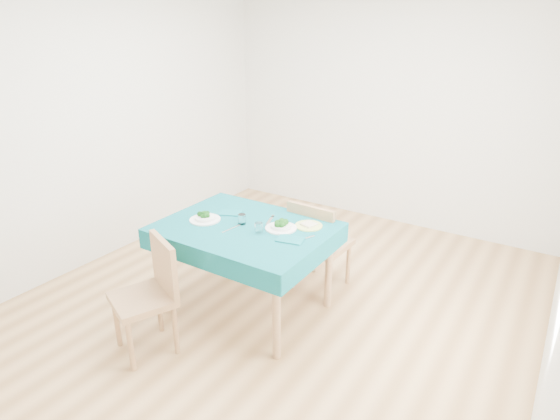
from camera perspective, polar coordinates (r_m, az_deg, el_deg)
The scene contains 16 objects.
room_shell at distance 3.60m, azimuth 0.00°, elevation 7.38°, with size 4.02×4.52×2.73m.
table at distance 3.87m, azimuth -4.13°, elevation -7.10°, with size 1.32×1.00×0.76m, color #08545D.
chair_near at distance 3.47m, azimuth -16.56°, elevation -9.30°, with size 0.40×0.44×1.01m, color #976E46.
chair_far at distance 4.12m, azimuth 5.14°, elevation -2.45°, with size 0.45×0.49×1.12m, color #976E46.
bowl_near at distance 3.83m, azimuth -9.15°, elevation -0.72°, with size 0.25×0.25×0.08m, color white, non-canonical shape.
bowl_far at distance 3.62m, azimuth 0.12°, elevation -1.77°, with size 0.25×0.25×0.08m, color white, non-canonical shape.
fork_near at distance 3.87m, azimuth -9.70°, elevation -1.09°, with size 0.02×0.17×0.00m, color silver.
knife_near at distance 3.65m, azimuth -5.98°, elevation -2.29°, with size 0.01×0.19×0.00m, color silver.
fork_far at distance 3.79m, azimuth -1.23°, elevation -1.26°, with size 0.02×0.19×0.00m, color silver.
knife_far at distance 3.46m, azimuth 2.72°, elevation -3.60°, with size 0.02×0.23×0.00m, color silver.
napkin_near at distance 3.95m, azimuth -6.01°, elevation -0.35°, with size 0.18×0.13×0.01m, color #0C5E67.
napkin_far at distance 3.45m, azimuth 1.25°, elevation -3.61°, with size 0.19×0.14×0.01m, color #0C5E67.
tumbler_center at distance 3.72m, azimuth -4.67°, elevation -1.11°, with size 0.06×0.06×0.08m, color white.
tumbler_side at distance 3.56m, azimuth -2.62°, elevation -2.18°, with size 0.06×0.06×0.08m, color white.
side_plate at distance 3.69m, azimuth 3.52°, elevation -1.93°, with size 0.22×0.22×0.01m, color #C8DB6B.
bread_slice at distance 3.68m, azimuth 3.53°, elevation -1.74°, with size 0.10×0.10×0.02m, color beige.
Camera 1 is at (1.89, -2.93, 2.25)m, focal length 30.00 mm.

